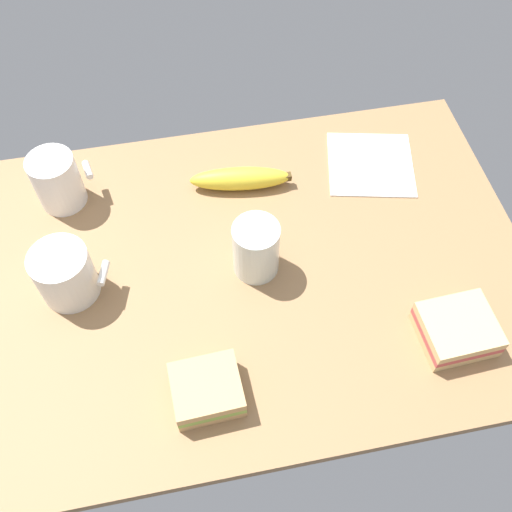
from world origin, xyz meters
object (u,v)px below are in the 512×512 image
Objects in this scene: banana at (240,179)px; paper_napkin at (370,164)px; sandwich_side at (457,330)px; coffee_mug_black at (57,180)px; sandwich_main at (207,390)px; glass_of_milk at (254,252)px; coffee_mug_milky at (65,274)px.

banana is 1.18× the size of paper_napkin.
sandwich_side reaches higher than banana.
sandwich_main is (19.59, -40.48, -2.97)cm from coffee_mug_black.
sandwich_main is 52.45cm from paper_napkin.
coffee_mug_black is at bearing 146.04° from glass_of_milk.
glass_of_milk is (30.28, -20.39, -0.76)cm from coffee_mug_black.
banana is (-26.45, 35.39, -0.14)cm from sandwich_side.
coffee_mug_black is at bearing 174.62° from banana.
sandwich_side is 1.09× the size of glass_of_milk.
sandwich_side reaches higher than paper_napkin.
banana reaches higher than paper_napkin.
coffee_mug_milky reaches higher than sandwich_side.
paper_napkin is at bearing 16.87° from coffee_mug_milky.
coffee_mug_milky is 0.75× the size of paper_napkin.
coffee_mug_milky is at bearing 161.14° from sandwich_side.
coffee_mug_milky is 1.14× the size of glass_of_milk.
glass_of_milk reaches higher than sandwich_main.
paper_napkin is (24.51, 0.51, -1.91)cm from banana.
coffee_mug_milky is 1.04× the size of sandwich_side.
banana is at bearing 72.96° from sandwich_main.
sandwich_side is 44.18cm from banana.
sandwich_side is (56.59, -19.33, -2.60)cm from coffee_mug_milky.
coffee_mug_black reaches higher than banana.
coffee_mug_black is 19.02cm from coffee_mug_milky.
banana is at bearing 126.77° from sandwich_side.
glass_of_milk is (-27.27, 17.93, 2.20)cm from sandwich_side.
coffee_mug_milky is 29.35cm from glass_of_milk.
glass_of_milk reaches higher than paper_napkin.
sandwich_main is at bearing -118.00° from glass_of_milk.
coffee_mug_black is 0.66× the size of paper_napkin.
glass_of_milk is at bearing -33.96° from coffee_mug_black.
coffee_mug_black is 69.20cm from sandwich_side.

